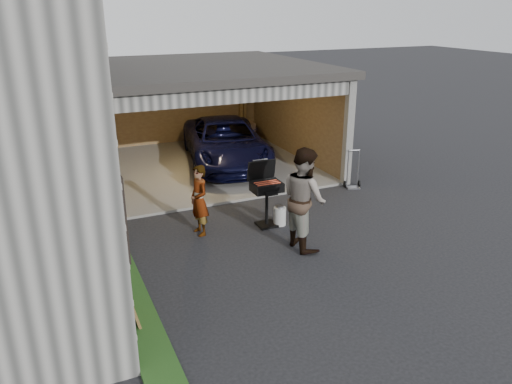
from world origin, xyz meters
TOP-DOWN VIEW (x-y plane):
  - ground at (0.00, 0.00)m, footprint 80.00×80.00m
  - groundcover_strip at (-2.25, -1.00)m, footprint 0.50×8.00m
  - garage at (0.76, 6.79)m, footprint 6.80×6.30m
  - minivan at (1.64, 6.35)m, footprint 2.98×4.91m
  - woman at (-0.50, 2.20)m, footprint 0.41×0.57m
  - man at (1.14, 0.87)m, footprint 0.77×0.98m
  - bbq_grill at (0.90, 2.03)m, footprint 0.62×0.54m
  - propane_tank at (1.18, 1.93)m, footprint 0.31×0.31m
  - plywood_panel at (-2.40, -0.18)m, footprint 0.24×0.87m
  - hand_truck at (3.92, 3.25)m, footprint 0.44×0.39m

SIDE VIEW (x-z plane):
  - ground at x=0.00m, z-range 0.00..0.00m
  - groundcover_strip at x=-2.25m, z-range 0.00..0.06m
  - hand_truck at x=3.92m, z-range -0.31..0.69m
  - propane_tank at x=1.18m, z-range 0.00..0.39m
  - plywood_panel at x=-2.40m, z-range 0.00..0.96m
  - minivan at x=1.64m, z-range 0.00..1.27m
  - woman at x=-0.50m, z-range 0.00..1.45m
  - bbq_grill at x=0.90m, z-range 0.13..1.51m
  - man at x=1.14m, z-range 0.00..1.97m
  - garage at x=0.76m, z-range 0.42..3.32m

